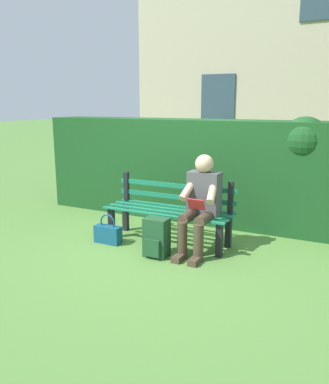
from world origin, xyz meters
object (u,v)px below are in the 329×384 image
(park_bench, at_px, (170,210))
(handbag, at_px, (108,234))
(backpack, at_px, (156,238))
(person_seated, at_px, (201,202))

(park_bench, height_order, handbag, park_bench)
(backpack, distance_m, handbag, 0.78)
(person_seated, distance_m, handbag, 1.28)
(person_seated, bearing_deg, park_bench, -19.01)
(backpack, bearing_deg, person_seated, -135.08)
(park_bench, xyz_separation_m, backpack, (-0.09, 0.55, -0.18))
(person_seated, xyz_separation_m, backpack, (0.39, 0.39, -0.39))
(person_seated, relative_size, handbag, 3.04)
(backpack, height_order, handbag, backpack)
(park_bench, bearing_deg, backpack, 99.07)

